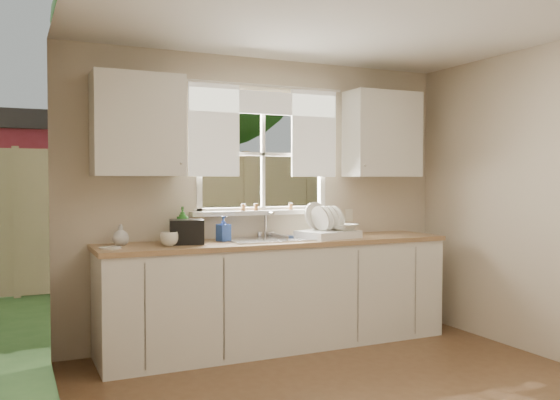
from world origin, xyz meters
name	(u,v)px	position (x,y,z in m)	size (l,w,h in m)	color
room_walls	(403,212)	(0.00, -0.07, 1.24)	(3.62, 4.02, 2.50)	beige
window	(264,172)	(0.00, 2.00, 1.49)	(1.38, 0.16, 1.06)	white
curtains	(266,122)	(0.00, 1.95, 1.93)	(1.50, 0.03, 0.81)	white
base_cabinets	(279,295)	(0.00, 1.68, 0.43)	(3.00, 0.62, 0.87)	silver
countertop	(279,242)	(0.00, 1.68, 0.89)	(3.04, 0.65, 0.04)	#A27B51
upper_cabinet_left	(138,125)	(-1.15, 1.82, 1.85)	(0.70, 0.33, 0.80)	silver
upper_cabinet_right	(382,134)	(1.15, 1.82, 1.85)	(0.70, 0.33, 0.80)	silver
wall_outlet	(349,215)	(0.88, 1.99, 1.08)	(0.08, 0.01, 0.12)	beige
sill_jars	(264,207)	(-0.03, 1.94, 1.18)	(0.50, 0.04, 0.06)	brown
backyard	(160,73)	(0.58, 8.42, 3.46)	(20.00, 10.00, 6.13)	#335421
sink	(277,248)	(0.00, 1.71, 0.84)	(0.88, 0.52, 0.40)	#B7B7BC
dish_rack	(327,230)	(0.46, 1.65, 0.98)	(0.55, 0.47, 0.31)	white
bowl	(344,227)	(0.59, 1.60, 1.00)	(0.23, 0.23, 0.06)	silver
soap_bottle_a	(183,224)	(-0.79, 1.85, 1.06)	(0.11, 0.11, 0.29)	#31862C
soap_bottle_b	(223,229)	(-0.46, 1.78, 1.01)	(0.09, 0.10, 0.21)	blue
soap_bottle_c	(121,235)	(-1.29, 1.81, 0.99)	(0.13, 0.13, 0.16)	#ECE4C3
saucer	(110,248)	(-1.40, 1.63, 0.92)	(0.16, 0.16, 0.01)	white
cup	(169,239)	(-0.96, 1.61, 0.97)	(0.14, 0.14, 0.11)	silver
black_appliance	(187,232)	(-0.80, 1.70, 1.01)	(0.27, 0.23, 0.19)	black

